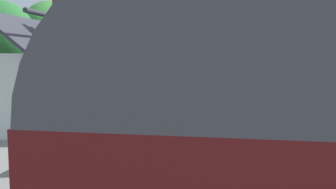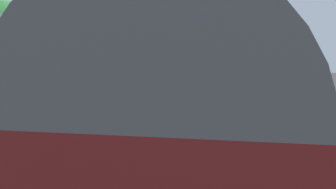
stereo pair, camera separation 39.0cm
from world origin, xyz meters
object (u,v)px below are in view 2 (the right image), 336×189
at_px(bench_near_building, 159,94).
at_px(lamp_post_platform, 188,62).
at_px(bench_by_lamp, 185,85).
at_px(bench_platform_end, 41,145).
at_px(planter_bench_right, 172,84).
at_px(train, 219,99).
at_px(bench_mid_platform, 178,87).
at_px(tree_far_right, 5,39).
at_px(tree_distant, 56,34).
at_px(planter_by_door, 172,84).
at_px(planter_edge_far, 196,88).
at_px(planter_edge_near, 169,86).
at_px(planter_under_sign, 168,89).
at_px(station_sign_board, 190,79).
at_px(planter_bench_left, 141,115).
at_px(station_building, 84,85).

relative_size(bench_near_building, lamp_post_platform, 0.43).
relative_size(bench_by_lamp, bench_platform_end, 1.01).
bearing_deg(planter_bench_right, bench_platform_end, -177.17).
height_order(train, bench_by_lamp, train).
distance_m(bench_mid_platform, tree_far_right, 11.97).
bearing_deg(bench_by_lamp, tree_distant, 115.75).
distance_m(planter_bench_right, tree_far_right, 13.73).
bearing_deg(planter_by_door, planter_edge_far, -146.12).
bearing_deg(bench_near_building, planter_edge_near, 5.96).
height_order(planter_under_sign, station_sign_board, station_sign_board).
relative_size(planter_bench_right, planter_edge_near, 0.96).
xyz_separation_m(train, bench_near_building, (8.37, 3.99, -0.75)).
bearing_deg(planter_by_door, planter_edge_near, -172.95).
xyz_separation_m(bench_mid_platform, bench_by_lamp, (2.65, -0.09, 0.00)).
distance_m(bench_platform_end, planter_bench_left, 6.19).
height_order(bench_mid_platform, bench_near_building, same).
xyz_separation_m(station_building, planter_edge_far, (11.48, -3.25, -1.04)).
xyz_separation_m(train, lamp_post_platform, (11.03, 2.70, 1.12)).
relative_size(planter_bench_left, station_sign_board, 0.52).
relative_size(train, planter_bench_left, 23.36).
distance_m(planter_edge_far, tree_distant, 11.03).
bearing_deg(tree_far_right, bench_by_lamp, -44.62).
xyz_separation_m(station_building, planter_edge_near, (12.98, -1.00, -1.04)).
height_order(planter_edge_far, planter_bench_left, planter_edge_far).
bearing_deg(station_sign_board, planter_under_sign, 48.10).
distance_m(station_building, planter_by_door, 15.29).
relative_size(planter_edge_far, tree_distant, 0.11).
relative_size(planter_edge_near, planter_under_sign, 0.84).
bearing_deg(planter_by_door, planter_under_sign, -173.93).
relative_size(station_building, planter_edge_near, 9.23).
relative_size(station_building, planter_bench_left, 9.92).
height_order(station_building, planter_bench_left, station_building).
bearing_deg(bench_mid_platform, bench_near_building, 178.28).
bearing_deg(station_building, planter_under_sign, -4.98).
distance_m(bench_mid_platform, bench_by_lamp, 2.66).
xyz_separation_m(tree_distant, tree_far_right, (-5.17, 0.41, -0.63)).
height_order(planter_under_sign, lamp_post_platform, lamp_post_platform).
distance_m(station_building, bench_near_building, 6.84).
xyz_separation_m(bench_by_lamp, planter_edge_near, (-1.85, 0.93, -0.02)).
height_order(train, planter_edge_far, train).
height_order(station_building, planter_edge_near, station_building).
xyz_separation_m(station_building, planter_bench_left, (0.03, -2.42, -1.21)).
bearing_deg(tree_far_right, station_building, -125.70).
height_order(planter_bench_left, planter_by_door, planter_by_door).
xyz_separation_m(station_building, planter_bench_right, (15.97, -0.61, -1.05)).
xyz_separation_m(bench_near_building, planter_edge_near, (6.42, 0.67, -0.02)).
bearing_deg(bench_by_lamp, train, -167.39).
height_order(station_building, bench_by_lamp, station_building).
height_order(planter_edge_far, planter_under_sign, planter_edge_far).
bearing_deg(bench_by_lamp, lamp_post_platform, -169.69).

